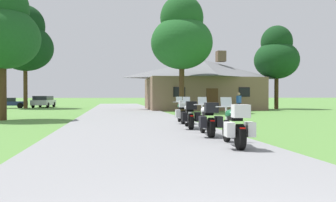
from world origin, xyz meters
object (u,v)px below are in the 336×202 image
tree_left_far (25,41)px  bystander_blue_shirt_near_lodge (239,102)px  motorcycle_green_farthest_in_row (182,112)px  tree_left_near (2,29)px  motorcycle_white_second_in_row (208,119)px  parked_silver_suv_far_left (44,101)px  tree_by_lodge_front (182,36)px  motorcycle_white_third_in_row (190,115)px  motorcycle_green_nearest_to_camera (235,126)px  parked_navy_sedan_far_left (8,103)px  tree_right_of_lodge (277,55)px

tree_left_far → bystander_blue_shirt_near_lodge: bearing=-37.2°
motorcycle_green_farthest_in_row → tree_left_near: (-9.58, 4.42, 4.62)m
motorcycle_white_second_in_row → tree_left_far: (-12.80, 29.17, 6.93)m
motorcycle_green_farthest_in_row → tree_left_near: size_ratio=0.26×
tree_left_near → tree_left_far: bearing=100.0°
motorcycle_green_farthest_in_row → tree_left_near: tree_left_near is taller
tree_left_far → parked_silver_suv_far_left: 7.57m
motorcycle_white_second_in_row → parked_silver_suv_far_left: parked_silver_suv_far_left is taller
motorcycle_white_second_in_row → tree_by_lodge_front: tree_by_lodge_front is taller
motorcycle_green_farthest_in_row → bystander_blue_shirt_near_lodge: 11.13m
motorcycle_white_third_in_row → tree_left_near: (-9.35, 7.09, 4.62)m
motorcycle_green_nearest_to_camera → motorcycle_green_farthest_in_row: (0.19, 7.82, 0.00)m
motorcycle_white_second_in_row → parked_navy_sedan_far_left: 33.50m
parked_navy_sedan_far_left → tree_right_of_lodge: bearing=-115.5°
tree_left_near → parked_silver_suv_far_left: (-2.08, 22.53, -4.45)m
motorcycle_green_farthest_in_row → tree_by_lodge_front: tree_by_lodge_front is taller
tree_right_of_lodge → parked_navy_sedan_far_left: tree_right_of_lodge is taller
bystander_blue_shirt_near_lodge → parked_silver_suv_far_left: size_ratio=0.35×
parked_navy_sedan_far_left → bystander_blue_shirt_near_lodge: bearing=-138.5°
motorcycle_green_farthest_in_row → parked_navy_sedan_far_left: bearing=125.0°
motorcycle_green_nearest_to_camera → parked_silver_suv_far_left: size_ratio=0.44×
tree_left_near → motorcycle_white_third_in_row: bearing=-37.2°
bystander_blue_shirt_near_lodge → tree_left_far: bearing=112.2°
tree_by_lodge_front → motorcycle_white_third_in_row: bearing=-100.4°
motorcycle_white_second_in_row → parked_navy_sedan_far_left: motorcycle_white_second_in_row is taller
tree_left_near → motorcycle_green_farthest_in_row: bearing=-24.8°
tree_left_far → tree_by_lodge_front: bearing=-38.0°
motorcycle_green_farthest_in_row → tree_right_of_lodge: bearing=55.3°
bystander_blue_shirt_near_lodge → parked_navy_sedan_far_left: bystander_blue_shirt_near_lodge is taller
tree_left_near → parked_navy_sedan_far_left: tree_left_near is taller
motorcycle_white_third_in_row → motorcycle_green_farthest_in_row: 2.68m
motorcycle_white_second_in_row → tree_left_near: bearing=138.2°
parked_silver_suv_far_left → parked_navy_sedan_far_left: bearing=-142.0°
tree_left_far → tree_right_of_lodge: size_ratio=1.29×
tree_by_lodge_front → parked_silver_suv_far_left: tree_by_lodge_front is taller
tree_left_far → parked_silver_suv_far_left: tree_left_far is taller
motorcycle_white_second_in_row → tree_left_near: size_ratio=0.26×
tree_by_lodge_front → motorcycle_white_second_in_row: bearing=-98.7°
parked_silver_suv_far_left → parked_navy_sedan_far_left: 4.16m
motorcycle_white_third_in_row → parked_navy_sedan_far_left: (-14.90, 27.33, 0.03)m
motorcycle_white_second_in_row → bystander_blue_shirt_near_lodge: bearing=69.6°
parked_silver_suv_far_left → motorcycle_green_farthest_in_row: bearing=-62.1°
tree_left_far → tree_right_of_lodge: (27.13, -5.85, -1.70)m
motorcycle_green_farthest_in_row → motorcycle_green_nearest_to_camera: bearing=-87.9°
bystander_blue_shirt_near_lodge → tree_left_far: size_ratio=0.14×
motorcycle_white_second_in_row → tree_left_near: (-9.37, 9.75, 4.62)m
motorcycle_green_farthest_in_row → tree_right_of_lodge: (14.13, 17.99, 5.23)m
motorcycle_green_nearest_to_camera → parked_navy_sedan_far_left: motorcycle_green_nearest_to_camera is taller
tree_by_lodge_front → parked_navy_sedan_far_left: (-17.55, 12.87, -5.83)m
tree_left_far → tree_by_lodge_front: tree_left_far is taller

